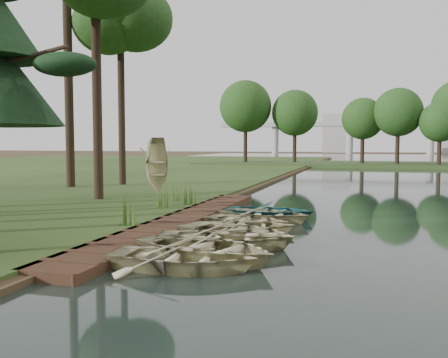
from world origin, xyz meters
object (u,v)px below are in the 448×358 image
(boardwalk, at_px, (180,222))
(rowboat_1, at_px, (206,245))
(rowboat_2, at_px, (226,235))
(stored_rowboat, at_px, (157,189))
(rowboat_0, at_px, (183,254))

(boardwalk, bearing_deg, rowboat_1, -62.45)
(rowboat_2, bearing_deg, rowboat_1, 164.41)
(boardwalk, xyz_separation_m, rowboat_1, (2.65, -5.08, 0.31))
(boardwalk, height_order, stored_rowboat, stored_rowboat)
(rowboat_1, xyz_separation_m, rowboat_2, (0.12, 1.44, -0.01))
(rowboat_1, height_order, stored_rowboat, stored_rowboat)
(rowboat_0, relative_size, stored_rowboat, 1.18)
(boardwalk, bearing_deg, rowboat_2, -52.74)
(boardwalk, xyz_separation_m, stored_rowboat, (-4.10, 7.21, 0.46))
(rowboat_0, bearing_deg, boardwalk, 19.48)
(boardwalk, relative_size, rowboat_1, 4.09)
(rowboat_0, xyz_separation_m, rowboat_1, (0.22, 1.00, 0.04))
(boardwalk, distance_m, rowboat_1, 5.74)
(rowboat_1, bearing_deg, rowboat_2, 14.55)
(boardwalk, height_order, rowboat_2, rowboat_2)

